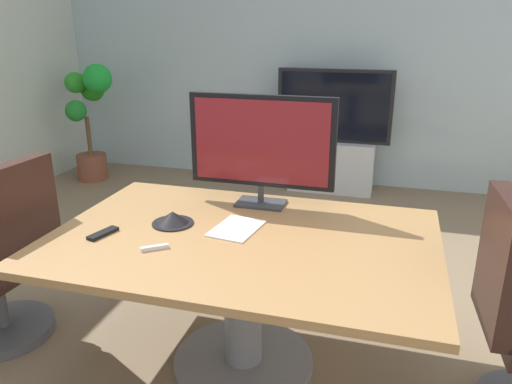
# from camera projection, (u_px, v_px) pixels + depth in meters

# --- Properties ---
(ground_plane) EXTENTS (7.70, 7.70, 0.00)m
(ground_plane) POSITION_uv_depth(u_px,v_px,m) (231.00, 352.00, 2.78)
(ground_plane) COLOR #7A664C
(wall_back_glass_partition) EXTENTS (6.32, 0.10, 2.96)m
(wall_back_glass_partition) POSITION_uv_depth(u_px,v_px,m) (327.00, 49.00, 5.34)
(wall_back_glass_partition) COLOR #9EB2B7
(wall_back_glass_partition) RESTS_ON ground
(conference_table) EXTENTS (1.91, 1.28, 0.76)m
(conference_table) POSITION_uv_depth(u_px,v_px,m) (243.00, 269.00, 2.51)
(conference_table) COLOR olive
(conference_table) RESTS_ON ground
(office_chair_left) EXTENTS (0.61, 0.59, 1.09)m
(office_chair_left) POSITION_uv_depth(u_px,v_px,m) (6.00, 268.00, 2.77)
(office_chair_left) COLOR #4C4C51
(office_chair_left) RESTS_ON ground
(tv_monitor) EXTENTS (0.84, 0.18, 0.64)m
(tv_monitor) POSITION_uv_depth(u_px,v_px,m) (261.00, 144.00, 2.77)
(tv_monitor) COLOR #333338
(tv_monitor) RESTS_ON conference_table
(wall_display_unit) EXTENTS (1.20, 0.36, 1.31)m
(wall_display_unit) POSITION_uv_depth(u_px,v_px,m) (332.00, 151.00, 5.32)
(wall_display_unit) COLOR #B7BABC
(wall_display_unit) RESTS_ON ground
(potted_plant) EXTENTS (0.60, 0.60, 1.34)m
(potted_plant) POSITION_uv_depth(u_px,v_px,m) (90.00, 113.00, 5.59)
(potted_plant) COLOR brown
(potted_plant) RESTS_ON ground
(conference_phone) EXTENTS (0.22, 0.22, 0.07)m
(conference_phone) POSITION_uv_depth(u_px,v_px,m) (173.00, 218.00, 2.59)
(conference_phone) COLOR black
(conference_phone) RESTS_ON conference_table
(remote_control) EXTENTS (0.09, 0.18, 0.02)m
(remote_control) POSITION_uv_depth(u_px,v_px,m) (103.00, 233.00, 2.46)
(remote_control) COLOR black
(remote_control) RESTS_ON conference_table
(whiteboard_marker) EXTENTS (0.12, 0.09, 0.02)m
(whiteboard_marker) POSITION_uv_depth(u_px,v_px,m) (155.00, 248.00, 2.31)
(whiteboard_marker) COLOR silver
(whiteboard_marker) RESTS_ON conference_table
(paper_notepad) EXTENTS (0.25, 0.33, 0.01)m
(paper_notepad) POSITION_uv_depth(u_px,v_px,m) (237.00, 228.00, 2.54)
(paper_notepad) COLOR white
(paper_notepad) RESTS_ON conference_table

